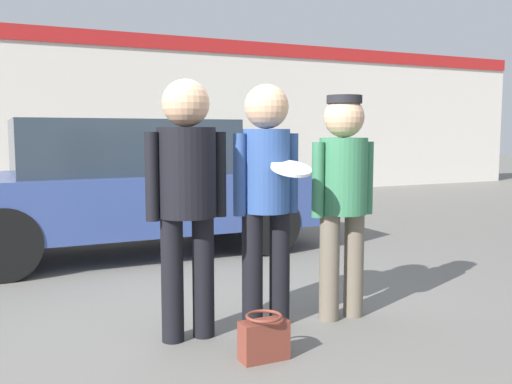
{
  "coord_description": "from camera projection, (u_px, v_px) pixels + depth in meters",
  "views": [
    {
      "loc": [
        -1.48,
        -3.99,
        1.41
      ],
      "look_at": [
        0.31,
        -0.2,
        0.97
      ],
      "focal_mm": 40.0,
      "sensor_mm": 36.0,
      "label": 1
    }
  ],
  "objects": [
    {
      "name": "person_right",
      "position": [
        343.0,
        186.0,
        4.24
      ],
      "size": [
        0.53,
        0.36,
        1.68
      ],
      "color": "#665B4C",
      "rests_on": "ground"
    },
    {
      "name": "shrub",
      "position": [
        242.0,
        175.0,
        12.45
      ],
      "size": [
        0.98,
        0.98,
        0.98
      ],
      "color": "#285B2D",
      "rests_on": "ground"
    },
    {
      "name": "storefront_building",
      "position": [
        66.0,
        115.0,
        11.41
      ],
      "size": [
        24.0,
        0.22,
        3.45
      ],
      "color": "silver",
      "rests_on": "ground"
    },
    {
      "name": "ground_plane",
      "position": [
        208.0,
        316.0,
        4.37
      ],
      "size": [
        56.0,
        56.0,
        0.0
      ],
      "primitive_type": "plane",
      "color": "#66635E"
    },
    {
      "name": "handbag",
      "position": [
        264.0,
        338.0,
        3.52
      ],
      "size": [
        0.3,
        0.23,
        0.29
      ],
      "color": "brown",
      "rests_on": "ground"
    },
    {
      "name": "person_middle_with_frisbee",
      "position": [
        267.0,
        183.0,
        4.06
      ],
      "size": [
        0.51,
        0.56,
        1.74
      ],
      "color": "black",
      "rests_on": "ground"
    },
    {
      "name": "parked_car_near",
      "position": [
        128.0,
        186.0,
        6.65
      ],
      "size": [
        4.53,
        1.87,
        1.55
      ],
      "color": "#334784",
      "rests_on": "ground"
    },
    {
      "name": "person_left",
      "position": [
        187.0,
        184.0,
        3.8
      ],
      "size": [
        0.56,
        0.39,
        1.76
      ],
      "color": "black",
      "rests_on": "ground"
    }
  ]
}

